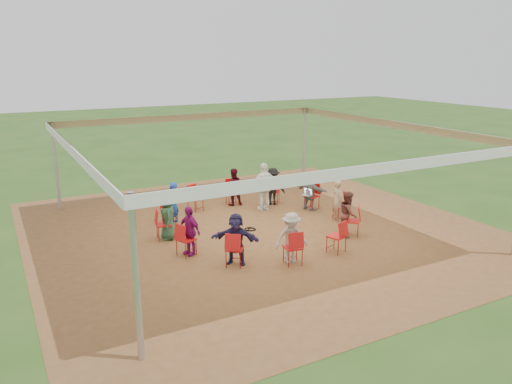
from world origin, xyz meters
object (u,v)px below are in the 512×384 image
chair_4 (170,209)px  chair_9 (336,237)px  chair_1 (273,191)px  person_seated_7 (291,238)px  chair_7 (235,249)px  person_seated_0 (310,191)px  person_seated_8 (348,214)px  chair_11 (341,207)px  person_seated_5 (189,231)px  person_seated_9 (338,200)px  chair_2 (232,192)px  chair_3 (195,198)px  person_seated_6 (236,239)px  cable_coil (251,229)px  standing_person (264,187)px  chair_8 (293,248)px  person_seated_1 (273,186)px  laptop (307,193)px  person_seated_2 (233,187)px  chair_10 (352,221)px  person_seated_3 (173,203)px  chair_0 (312,196)px  chair_6 (186,240)px  person_seated_4 (168,217)px  chair_5 (164,224)px

chair_4 → chair_9: size_ratio=1.00×
chair_1 → person_seated_7: person_seated_7 is taller
chair_1 → chair_7: 5.63m
person_seated_0 → person_seated_8: bearing=150.0°
chair_11 → person_seated_5: person_seated_5 is taller
person_seated_5 → person_seated_9: 5.20m
chair_2 → chair_3: (-1.45, -0.13, 0.00)m
chair_2 → person_seated_6: (-2.23, -4.83, 0.22)m
chair_9 → cable_coil: size_ratio=2.32×
chair_4 → standing_person: (3.29, -0.20, 0.38)m
chair_1 → person_seated_6: size_ratio=0.68×
chair_2 → person_seated_7: 5.51m
chair_8 → person_seated_7: (0.02, 0.12, 0.22)m
person_seated_1 → chair_7: bearing=90.0°
person_seated_0 → standing_person: 1.56m
laptop → chair_2: bearing=24.8°
person_seated_2 → person_seated_5: bearing=60.0°
chair_10 → person_seated_3: (-4.22, 3.55, 0.22)m
person_seated_5 → person_seated_6: bearing=15.0°
chair_7 → person_seated_2: bearing=104.7°
standing_person → laptop: size_ratio=4.07×
chair_9 → laptop: bearing=48.0°
cable_coil → person_seated_9: bearing=-9.9°
chair_2 → chair_0: bearing=150.0°
chair_4 → chair_9: same height
chair_4 → chair_9: bearing=75.0°
person_seated_0 → standing_person: (-1.39, 0.69, 0.16)m
person_seated_5 → person_seated_3: bearing=150.0°
chair_9 → chair_6: bearing=135.0°
chair_2 → chair_11: 3.98m
chair_11 → chair_10: bearing=165.0°
person_seated_6 → chair_9: bearing=27.8°
chair_3 → person_seated_7: (0.49, -5.30, 0.22)m
chair_8 → laptop: (2.88, 3.63, 0.18)m
chair_6 → person_seated_9: 5.33m
chair_9 → chair_11: (1.81, 2.15, 0.00)m
person_seated_7 → person_seated_9: size_ratio=1.00×
chair_7 → laptop: bearing=75.8°
chair_6 → person_seated_1: (4.38, 3.02, 0.22)m
person_seated_3 → standing_person: bearing=127.9°
cable_coil → chair_4: bearing=137.4°
person_seated_2 → laptop: person_seated_2 is taller
person_seated_4 → chair_4: bearing=169.6°
chair_8 → person_seated_5: person_seated_5 is taller
chair_0 → laptop: bearing=90.0°
chair_3 → person_seated_1: 2.76m
chair_1 → chair_5: 4.87m
chair_1 → person_seated_0: person_seated_0 is taller
chair_4 → cable_coil: size_ratio=2.32×
person_seated_6 → person_seated_8: (3.80, 0.33, 0.00)m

